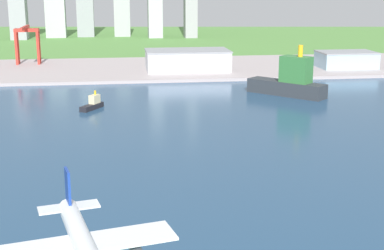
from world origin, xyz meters
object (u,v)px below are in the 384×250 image
(tugboat_small, at_px, (93,104))
(warehouse_annex, at_px, (346,59))
(port_crane_red, at_px, (27,37))
(warehouse_main, at_px, (187,60))
(airplane_landing, at_px, (84,246))
(container_barge, at_px, (290,81))

(tugboat_small, distance_m, warehouse_annex, 250.85)
(port_crane_red, height_order, warehouse_main, port_crane_red)
(airplane_landing, xyz_separation_m, port_crane_red, (-73.03, 441.61, -4.40))
(container_barge, height_order, warehouse_annex, container_barge)
(tugboat_small, distance_m, port_crane_red, 200.85)
(container_barge, distance_m, warehouse_main, 123.12)
(airplane_landing, xyz_separation_m, warehouse_annex, (205.51, 383.31, -22.38))
(warehouse_annex, bearing_deg, tugboat_small, -148.67)
(port_crane_red, bearing_deg, tugboat_small, -71.17)
(tugboat_small, relative_size, container_barge, 0.39)
(container_barge, xyz_separation_m, port_crane_red, (-194.96, 163.59, 17.70))
(tugboat_small, distance_m, warehouse_main, 154.38)
(warehouse_annex, bearing_deg, warehouse_main, 178.18)
(airplane_landing, bearing_deg, warehouse_main, 80.33)
(airplane_landing, relative_size, warehouse_main, 0.55)
(port_crane_red, xyz_separation_m, warehouse_main, (139.13, -53.86, -16.48))
(container_barge, relative_size, warehouse_main, 0.70)
(warehouse_main, bearing_deg, port_crane_red, 158.84)
(port_crane_red, xyz_separation_m, warehouse_annex, (278.55, -58.29, -17.98))
(port_crane_red, bearing_deg, warehouse_main, -21.16)
(airplane_landing, relative_size, container_barge, 0.79)
(airplane_landing, height_order, port_crane_red, airplane_landing)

